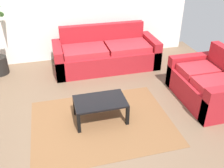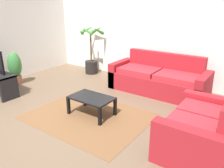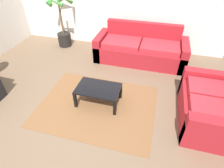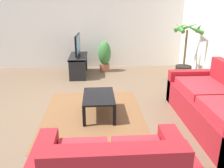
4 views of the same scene
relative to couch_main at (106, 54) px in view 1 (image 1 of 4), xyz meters
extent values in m
plane|color=brown|center=(-0.82, -2.28, -0.30)|extent=(6.60, 6.60, 0.00)
cube|color=silver|center=(-0.82, 0.72, 1.05)|extent=(6.00, 0.06, 2.70)
cube|color=maroon|center=(0.00, -0.03, -0.09)|extent=(2.28, 0.90, 0.42)
cube|color=maroon|center=(0.00, 0.34, 0.36)|extent=(1.92, 0.16, 0.48)
cube|color=maroon|center=(-1.05, -0.03, 0.01)|extent=(0.18, 0.90, 0.62)
cube|color=maroon|center=(1.05, -0.03, 0.01)|extent=(0.18, 0.90, 0.62)
cube|color=#B8272F|center=(-0.48, -0.08, 0.18)|extent=(0.92, 0.66, 0.12)
cube|color=#B8272F|center=(0.48, -0.08, 0.18)|extent=(0.92, 0.66, 0.12)
cube|color=maroon|center=(1.43, -1.75, -0.09)|extent=(0.90, 1.40, 0.42)
cube|color=maroon|center=(1.43, -1.14, 0.01)|extent=(0.90, 0.18, 0.62)
cube|color=#B8272F|center=(1.38, -2.02, 0.18)|extent=(0.66, 0.48, 0.12)
cube|color=#B8272F|center=(1.38, -1.49, 0.18)|extent=(0.66, 0.48, 0.12)
cube|color=black|center=(-0.53, -1.84, 0.05)|extent=(0.81, 0.52, 0.03)
cube|color=black|center=(-0.91, -2.08, -0.14)|extent=(0.05, 0.05, 0.33)
cube|color=black|center=(-0.15, -2.08, -0.14)|extent=(0.05, 0.05, 0.33)
cube|color=black|center=(-0.91, -1.60, -0.14)|extent=(0.05, 0.05, 0.33)
cube|color=black|center=(-0.15, -1.60, -0.14)|extent=(0.05, 0.05, 0.33)
cube|color=brown|center=(-0.53, -1.94, -0.30)|extent=(2.20, 1.70, 0.01)
cone|color=#378130|center=(-2.05, 0.29, 0.99)|extent=(0.15, 0.54, 0.29)
camera|label=1|loc=(-1.17, -5.03, 2.28)|focal=40.23mm
camera|label=2|loc=(2.05, -4.82, 1.72)|focal=36.30mm
camera|label=3|loc=(0.40, -4.29, 2.21)|focal=29.12mm
camera|label=4|loc=(3.17, -1.87, 1.53)|focal=37.94mm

